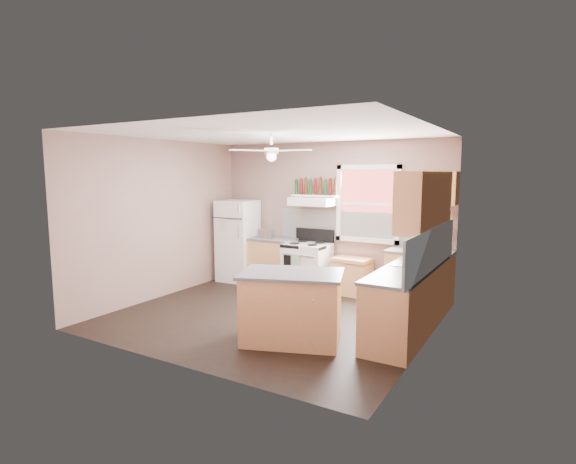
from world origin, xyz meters
The scene contains 32 objects.
floor centered at (0.00, 0.00, 0.00)m, with size 4.50×4.50×0.00m, color black.
ceiling centered at (0.00, 0.00, 2.70)m, with size 4.50×4.50×0.00m, color white.
wall_back centered at (0.00, 2.02, 1.35)m, with size 4.50×0.05×2.70m, color #87675F.
wall_right centered at (2.27, 0.00, 1.35)m, with size 0.05×4.00×2.70m, color #87675F.
wall_left centered at (-2.27, 0.00, 1.35)m, with size 0.05×4.00×2.70m, color #87675F.
backsplash_back centered at (0.45, 1.99, 1.18)m, with size 2.90×0.03×0.55m, color white.
backsplash_right centered at (2.23, 0.30, 1.18)m, with size 0.03×2.60×0.55m, color white.
window_view centered at (0.75, 1.98, 1.60)m, with size 1.00×0.02×1.20m, color maroon.
window_frame centered at (0.75, 1.96, 1.60)m, with size 1.16×0.07×1.36m, color white.
refrigerator centered at (-1.81, 1.60, 0.80)m, with size 0.68×0.66×1.60m, color white.
base_cabinet_left centered at (-1.06, 1.70, 0.43)m, with size 0.90×0.60×0.86m, color tan.
counter_left centered at (-1.06, 1.70, 0.88)m, with size 0.92×0.62×0.04m, color #4D4D50.
toaster centered at (-1.12, 1.58, 0.99)m, with size 0.28×0.16×0.18m, color silver.
stove centered at (-0.27, 1.63, 0.43)m, with size 0.78×0.64×0.86m, color white.
range_hood centered at (-0.23, 1.75, 1.62)m, with size 0.78×0.50×0.14m, color white.
bottle_shelf centered at (-0.23, 1.87, 1.72)m, with size 0.90×0.26×0.03m, color white.
cart centered at (0.56, 1.75, 0.33)m, with size 0.65×0.44×0.65m, color tan.
base_cabinet_corner centered at (1.75, 1.70, 0.43)m, with size 1.00×0.60×0.86m, color tan.
base_cabinet_right centered at (1.95, 0.30, 0.43)m, with size 0.60×2.20×0.86m, color tan.
counter_corner centered at (1.75, 1.70, 0.88)m, with size 1.02×0.62×0.04m, color #4D4D50.
counter_right centered at (1.94, 0.30, 0.88)m, with size 0.62×2.22×0.04m, color #4D4D50.
sink centered at (1.94, 0.50, 0.90)m, with size 0.55×0.45×0.03m, color silver.
faucet centered at (2.10, 0.50, 0.97)m, with size 0.03×0.03×0.14m, color silver.
upper_cabinet_right centered at (2.08, 0.50, 1.78)m, with size 0.33×1.80×0.76m, color tan.
upper_cabinet_corner centered at (1.95, 1.83, 1.90)m, with size 0.60×0.33×0.52m, color tan.
paper_towel centered at (2.07, 1.86, 1.25)m, with size 0.12×0.12×0.26m, color white.
island centered at (0.75, -0.72, 0.43)m, with size 1.20×0.76×0.86m, color tan.
island_top centered at (0.75, -0.72, 0.88)m, with size 1.27×0.83×0.04m, color #4D4D50.
ceiling_fan_hub centered at (0.00, 0.00, 2.45)m, with size 0.20×0.20×0.08m, color white.
soap_bottle centered at (2.08, 0.34, 1.01)m, with size 0.08×0.08×0.21m, color silver.
red_caddy centered at (2.01, 0.98, 0.95)m, with size 0.18×0.12×0.10m, color #A10D0F.
wine_bottles centered at (-0.23, 1.87, 1.88)m, with size 0.86×0.06×0.31m.
Camera 1 is at (3.49, -5.52, 2.14)m, focal length 28.00 mm.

